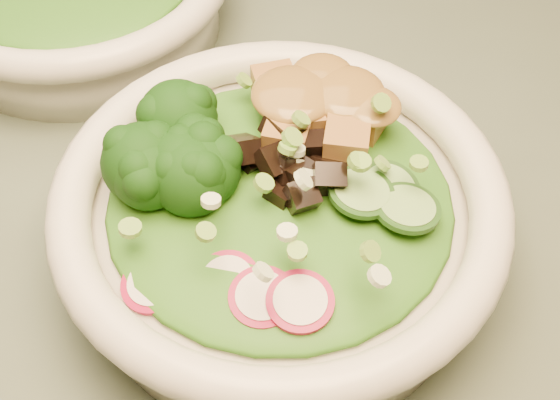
# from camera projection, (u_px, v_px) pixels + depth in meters

# --- Properties ---
(dining_table) EXTENTS (1.20, 0.80, 0.75)m
(dining_table) POSITION_uv_depth(u_px,v_px,m) (289.00, 368.00, 0.62)
(dining_table) COLOR black
(dining_table) RESTS_ON ground
(salad_bowl) EXTENTS (0.30, 0.30, 0.08)m
(salad_bowl) POSITION_uv_depth(u_px,v_px,m) (280.00, 220.00, 0.52)
(salad_bowl) COLOR silver
(salad_bowl) RESTS_ON dining_table
(lettuce_bed) EXTENTS (0.23, 0.23, 0.03)m
(lettuce_bed) POSITION_uv_depth(u_px,v_px,m) (280.00, 199.00, 0.50)
(lettuce_bed) COLOR #295B13
(lettuce_bed) RESTS_ON salad_bowl
(broccoli_florets) EXTENTS (0.10, 0.09, 0.05)m
(broccoli_florets) POSITION_uv_depth(u_px,v_px,m) (177.00, 157.00, 0.50)
(broccoli_florets) COLOR black
(broccoli_florets) RESTS_ON salad_bowl
(radish_slices) EXTENTS (0.13, 0.06, 0.02)m
(radish_slices) POSITION_uv_depth(u_px,v_px,m) (245.00, 287.00, 0.45)
(radish_slices) COLOR maroon
(radish_slices) RESTS_ON salad_bowl
(cucumber_slices) EXTENTS (0.09, 0.09, 0.04)m
(cucumber_slices) POSITION_uv_depth(u_px,v_px,m) (391.00, 216.00, 0.48)
(cucumber_slices) COLOR #8DBD69
(cucumber_slices) RESTS_ON salad_bowl
(mushroom_heap) EXTENTS (0.09, 0.09, 0.04)m
(mushroom_heap) POSITION_uv_depth(u_px,v_px,m) (287.00, 168.00, 0.50)
(mushroom_heap) COLOR black
(mushroom_heap) RESTS_ON salad_bowl
(tofu_cubes) EXTENTS (0.11, 0.08, 0.04)m
(tofu_cubes) POSITION_uv_depth(u_px,v_px,m) (315.00, 112.00, 0.53)
(tofu_cubes) COLOR olive
(tofu_cubes) RESTS_ON salad_bowl
(peanut_sauce) EXTENTS (0.08, 0.06, 0.02)m
(peanut_sauce) POSITION_uv_depth(u_px,v_px,m) (316.00, 97.00, 0.52)
(peanut_sauce) COLOR brown
(peanut_sauce) RESTS_ON tofu_cubes
(scallion_garnish) EXTENTS (0.21, 0.21, 0.03)m
(scallion_garnish) POSITION_uv_depth(u_px,v_px,m) (280.00, 171.00, 0.48)
(scallion_garnish) COLOR #70A63A
(scallion_garnish) RESTS_ON salad_bowl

